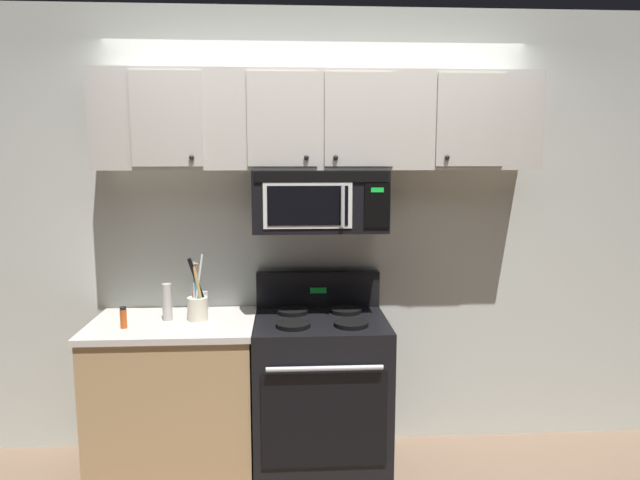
{
  "coord_description": "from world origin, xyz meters",
  "views": [
    {
      "loc": [
        -0.19,
        -2.74,
        1.82
      ],
      "look_at": [
        0.0,
        0.49,
        1.35
      ],
      "focal_mm": 31.97,
      "sensor_mm": 36.0,
      "label": 1
    }
  ],
  "objects_px": {
    "salt_shaker": "(204,301)",
    "spice_jar": "(123,318)",
    "stove_range": "(321,390)",
    "utensil_crock_cream": "(197,303)",
    "pepper_mill": "(167,302)",
    "over_range_microwave": "(319,200)"
  },
  "relations": [
    {
      "from": "stove_range",
      "to": "pepper_mill",
      "type": "height_order",
      "value": "stove_range"
    },
    {
      "from": "over_range_microwave",
      "to": "salt_shaker",
      "type": "xyz_separation_m",
      "value": [
        -0.69,
        0.11,
        -0.62
      ]
    },
    {
      "from": "spice_jar",
      "to": "pepper_mill",
      "type": "bearing_deg",
      "value": 34.17
    },
    {
      "from": "over_range_microwave",
      "to": "stove_range",
      "type": "bearing_deg",
      "value": -89.86
    },
    {
      "from": "stove_range",
      "to": "spice_jar",
      "type": "xyz_separation_m",
      "value": [
        -1.08,
        -0.11,
        0.49
      ]
    },
    {
      "from": "pepper_mill",
      "to": "salt_shaker",
      "type": "bearing_deg",
      "value": 48.48
    },
    {
      "from": "stove_range",
      "to": "utensil_crock_cream",
      "type": "height_order",
      "value": "utensil_crock_cream"
    },
    {
      "from": "stove_range",
      "to": "spice_jar",
      "type": "distance_m",
      "value": 1.19
    },
    {
      "from": "over_range_microwave",
      "to": "spice_jar",
      "type": "distance_m",
      "value": 1.26
    },
    {
      "from": "salt_shaker",
      "to": "spice_jar",
      "type": "height_order",
      "value": "spice_jar"
    },
    {
      "from": "utensil_crock_cream",
      "to": "stove_range",
      "type": "bearing_deg",
      "value": -1.54
    },
    {
      "from": "salt_shaker",
      "to": "pepper_mill",
      "type": "bearing_deg",
      "value": -131.52
    },
    {
      "from": "utensil_crock_cream",
      "to": "pepper_mill",
      "type": "relative_size",
      "value": 1.79
    },
    {
      "from": "utensil_crock_cream",
      "to": "spice_jar",
      "type": "xyz_separation_m",
      "value": [
        -0.38,
        -0.13,
        -0.04
      ]
    },
    {
      "from": "stove_range",
      "to": "salt_shaker",
      "type": "distance_m",
      "value": 0.88
    },
    {
      "from": "utensil_crock_cream",
      "to": "spice_jar",
      "type": "distance_m",
      "value": 0.4
    },
    {
      "from": "over_range_microwave",
      "to": "pepper_mill",
      "type": "height_order",
      "value": "over_range_microwave"
    },
    {
      "from": "over_range_microwave",
      "to": "salt_shaker",
      "type": "bearing_deg",
      "value": 170.74
    },
    {
      "from": "over_range_microwave",
      "to": "utensil_crock_cream",
      "type": "bearing_deg",
      "value": -172.08
    },
    {
      "from": "over_range_microwave",
      "to": "utensil_crock_cream",
      "type": "height_order",
      "value": "over_range_microwave"
    },
    {
      "from": "utensil_crock_cream",
      "to": "spice_jar",
      "type": "relative_size",
      "value": 3.18
    },
    {
      "from": "utensil_crock_cream",
      "to": "pepper_mill",
      "type": "bearing_deg",
      "value": 176.84
    }
  ]
}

